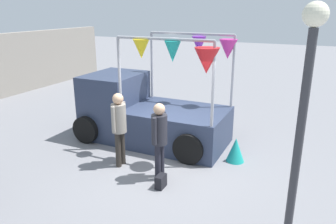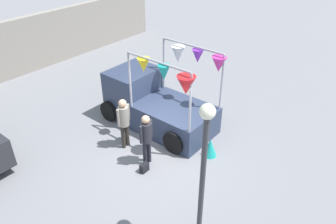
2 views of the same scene
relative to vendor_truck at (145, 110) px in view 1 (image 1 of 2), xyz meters
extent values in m
plane|color=slate|center=(-1.25, -1.25, -0.87)|extent=(60.00, 60.00, 0.00)
cube|color=#2D3851|center=(0.00, -1.00, -0.37)|extent=(1.90, 2.60, 1.00)
cube|color=#2D3851|center=(0.00, 1.00, 0.03)|extent=(1.80, 1.40, 1.80)
cube|color=#8CB2C6|center=(0.00, 1.00, 0.48)|extent=(1.76, 1.37, 0.60)
cylinder|color=black|center=(-0.95, 1.35, -0.49)|extent=(0.22, 0.76, 0.76)
cylinder|color=black|center=(0.95, 1.35, -0.49)|extent=(0.22, 0.76, 0.76)
cylinder|color=black|center=(-0.95, -1.70, -0.49)|extent=(0.22, 0.76, 0.76)
cylinder|color=black|center=(0.95, -1.70, -0.49)|extent=(0.22, 0.76, 0.76)
cylinder|color=#A5A5AD|center=(-0.87, 0.22, 1.10)|extent=(0.07, 0.07, 1.93)
cylinder|color=#A5A5AD|center=(0.87, 0.22, 1.10)|extent=(0.07, 0.07, 1.93)
cylinder|color=#A5A5AD|center=(-0.87, -2.22, 1.10)|extent=(0.07, 0.07, 1.93)
cylinder|color=#A5A5AD|center=(0.87, -2.22, 1.10)|extent=(0.07, 0.07, 1.93)
cylinder|color=#A5A5AD|center=(-0.87, -1.00, 2.06)|extent=(0.07, 2.44, 0.07)
cylinder|color=#A5A5AD|center=(0.87, -1.00, 2.06)|extent=(0.07, 2.44, 0.07)
cone|color=red|center=(-0.87, -2.05, 1.63)|extent=(0.60, 0.60, 0.57)
cone|color=#D83399|center=(0.87, -2.05, 1.69)|extent=(0.53, 0.53, 0.51)
cone|color=teal|center=(-0.87, -1.24, 1.79)|extent=(0.53, 0.53, 0.48)
cone|color=purple|center=(0.87, -1.24, 1.77)|extent=(0.56, 0.56, 0.46)
cone|color=yellow|center=(-0.87, -0.43, 1.81)|extent=(0.56, 0.56, 0.45)
cone|color=white|center=(0.87, -0.43, 1.62)|extent=(0.69, 0.69, 0.59)
cylinder|color=black|center=(-1.99, -1.40, -0.45)|extent=(0.13, 0.13, 0.82)
cylinder|color=black|center=(-1.81, -1.40, -0.45)|extent=(0.13, 0.13, 0.82)
cylinder|color=#26262D|center=(-1.90, -1.40, 0.28)|extent=(0.34, 0.34, 0.65)
sphere|color=tan|center=(-1.90, -1.40, 0.73)|extent=(0.25, 0.25, 0.25)
cylinder|color=#26262D|center=(-2.12, -1.40, 0.31)|extent=(0.09, 0.09, 0.59)
cylinder|color=#26262D|center=(-1.68, -1.40, 0.31)|extent=(0.09, 0.09, 0.59)
cylinder|color=#2D2823|center=(-1.81, -0.27, -0.44)|extent=(0.13, 0.13, 0.85)
cylinder|color=#2D2823|center=(-1.63, -0.27, -0.44)|extent=(0.13, 0.13, 0.85)
cylinder|color=gray|center=(-1.72, -0.27, 0.32)|extent=(0.34, 0.34, 0.67)
sphere|color=tan|center=(-1.72, -0.27, 0.78)|extent=(0.25, 0.25, 0.25)
cylinder|color=gray|center=(-1.94, -0.27, 0.35)|extent=(0.09, 0.09, 0.60)
cylinder|color=gray|center=(-1.50, -0.27, 0.35)|extent=(0.09, 0.09, 0.60)
cube|color=black|center=(-2.25, -1.60, -0.73)|extent=(0.28, 0.16, 0.28)
cylinder|color=#333338|center=(-3.12, -4.17, 0.81)|extent=(0.12, 0.12, 3.36)
sphere|color=#F2EDCC|center=(-3.12, -4.17, 2.65)|extent=(0.32, 0.32, 0.32)
cone|color=teal|center=(-0.36, -2.70, -0.57)|extent=(0.52, 0.52, 0.60)
camera|label=1|loc=(-7.68, -4.30, 2.72)|focal=35.00mm
camera|label=2|loc=(-7.60, -6.87, 5.82)|focal=35.00mm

